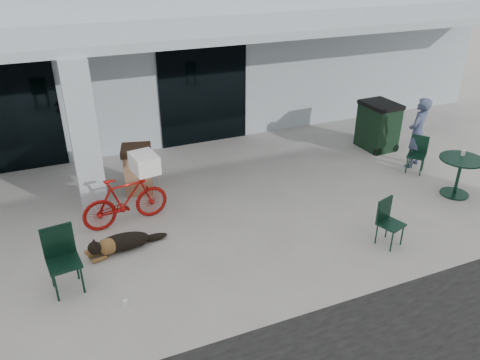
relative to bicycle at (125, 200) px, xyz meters
name	(u,v)px	position (x,y,z in m)	size (l,w,h in m)	color
ground	(201,255)	(0.98, -1.58, -0.51)	(80.00, 80.00, 0.00)	#B2AEA7
building	(109,41)	(0.98, 6.92, 1.74)	(22.00, 7.00, 4.50)	#A1AFB7
storefront_glass_right	(204,94)	(2.78, 3.40, 0.84)	(2.40, 0.06, 2.70)	black
column	(85,140)	(-0.52, 0.72, 1.05)	(0.50, 0.50, 3.12)	#A1AFB7
overhang	(140,34)	(0.98, 2.02, 2.70)	(22.00, 2.80, 0.18)	#A1AFB7
bicycle	(125,200)	(0.00, 0.00, 0.00)	(0.48, 1.69, 1.01)	#AE120E
laundry_basket	(144,163)	(0.45, 0.06, 0.68)	(0.60, 0.44, 0.35)	white
dog	(123,241)	(-0.25, -0.88, -0.32)	(1.10, 0.37, 0.37)	black
cup_near_dog	(125,303)	(-0.48, -2.34, -0.46)	(0.07, 0.07, 0.09)	white
cafe_chair_near	(64,262)	(-1.24, -1.63, 0.03)	(0.48, 0.53, 1.07)	#103022
cafe_table_far	(458,177)	(6.80, -1.60, -0.08)	(0.92, 0.92, 0.86)	#103022
cafe_chair_far_a	(391,224)	(4.24, -2.58, -0.07)	(0.40, 0.44, 0.88)	#103022
cafe_chair_far_b	(417,155)	(6.76, -0.37, -0.07)	(0.40, 0.43, 0.88)	#103022
person	(417,133)	(6.96, -0.06, 0.36)	(0.63, 0.41, 1.72)	#3E4969
cup_on_table	(463,153)	(6.94, -1.48, 0.41)	(0.08, 0.08, 0.12)	white
trash_receptacle	(138,169)	(0.50, 1.22, 0.02)	(0.62, 0.62, 1.05)	#946C4C
wheeled_bin	(378,126)	(6.85, 1.22, 0.12)	(0.77, 0.98, 1.25)	black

